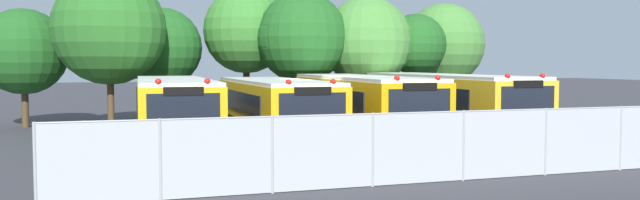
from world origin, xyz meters
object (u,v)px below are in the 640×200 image
Objects in this scene: tree_3 at (247,31)px; tree_1 at (111,29)px; school_bus_0 at (173,109)px; tree_5 at (365,42)px; school_bus_3 at (444,102)px; tree_0 at (25,52)px; school_bus_2 at (360,105)px; tree_6 at (414,46)px; school_bus_1 at (275,109)px; tree_2 at (163,49)px; tree_4 at (299,38)px; tree_7 at (445,42)px.

tree_1 is at bearing -162.13° from tree_3.
tree_5 is (10.25, 7.27, 2.71)m from school_bus_0.
tree_5 is at bearing -18.73° from tree_3.
school_bus_3 is 1.61× the size of tree_3.
tree_0 is at bearing -28.52° from school_bus_3.
school_bus_2 is (7.09, -0.08, 0.03)m from school_bus_0.
tree_6 is (5.97, 7.33, 2.52)m from school_bus_2.
tree_2 is (-3.31, 9.99, 2.39)m from school_bus_1.
school_bus_1 is 3.49m from school_bus_2.
tree_4 reaches higher than school_bus_2.
school_bus_2 is at bearing -74.43° from tree_3.
tree_0 is (-16.74, 9.04, 2.12)m from school_bus_3.
tree_1 is at bearing -36.37° from school_bus_2.
tree_6 is (18.96, -1.86, 0.38)m from tree_0.
tree_3 is 1.05× the size of tree_4.
tree_1 is (-12.92, 7.04, 3.14)m from school_bus_3.
tree_0 is 0.87× the size of tree_7.
tree_2 reaches higher than school_bus_1.
school_bus_3 is at bearing -177.23° from school_bus_1.
tree_0 reaches higher than school_bus_3.
tree_5 reaches higher than school_bus_1.
tree_3 is 3.01m from tree_4.
tree_4 is (-4.13, 7.17, 2.84)m from school_bus_3.
tree_7 reaches higher than school_bus_3.
school_bus_1 is at bearing -52.62° from tree_1.
tree_0 is 6.23m from tree_2.
school_bus_2 reaches higher than school_bus_1.
tree_4 is (2.21, -2.00, -0.40)m from tree_3.
tree_7 is (15.48, -0.83, 0.48)m from tree_2.
school_bus_2 is 3.74m from school_bus_3.
school_bus_3 is (3.74, 0.14, 0.02)m from school_bus_2.
tree_4 reaches higher than tree_0.
tree_0 is at bearing -55.52° from school_bus_0.
tree_6 is (9.45, 7.60, 2.58)m from school_bus_1.
tree_1 is (3.82, -2.00, 1.02)m from tree_0.
tree_1 is 1.22× the size of tree_2.
tree_5 is 5.73m from tree_7.
school_bus_1 is (3.61, -0.36, -0.03)m from school_bus_0.
school_bus_1 is at bearing -143.00° from tree_7.
tree_6 is at bearing -10.63° from tree_2.
tree_7 is (12.17, 9.17, 2.87)m from school_bus_1.
tree_4 reaches higher than school_bus_1.
tree_0 is (-9.52, 9.46, 2.19)m from school_bus_1.
tree_4 is at bearing -42.16° from tree_3.
tree_1 is 1.26× the size of tree_6.
tree_1 is at bearing -133.23° from tree_2.
school_bus_2 is 1.88× the size of tree_2.
tree_3 is (-6.33, 9.17, 3.24)m from school_bus_3.
tree_6 reaches higher than school_bus_0.
tree_5 is (9.96, -2.36, 0.36)m from tree_2.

